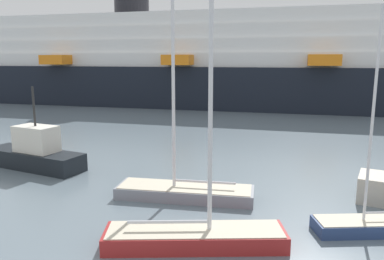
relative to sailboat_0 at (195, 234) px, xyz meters
name	(u,v)px	position (x,y,z in m)	size (l,w,h in m)	color
sailboat_0	(195,234)	(0.00, 0.00, 0.00)	(7.55, 3.94, 10.36)	maroon
sailboat_1	(372,223)	(7.12, 3.37, -0.08)	(5.26, 3.01, 9.65)	navy
sailboat_2	(185,187)	(-2.02, 5.05, 0.10)	(7.62, 2.84, 14.38)	gray
fishing_boat_1	(35,153)	(-13.74, 7.71, 0.53)	(7.95, 3.50, 5.68)	black
cruise_ship	(252,65)	(-3.91, 47.46, 5.96)	(114.49, 19.79, 20.21)	black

